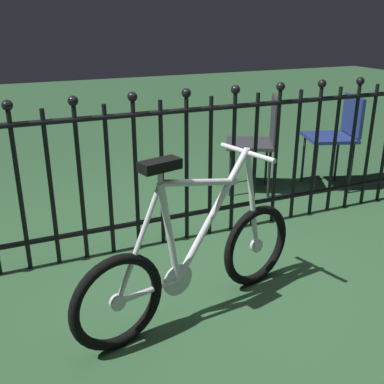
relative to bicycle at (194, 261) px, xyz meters
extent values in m
plane|color=#2D5432|center=(0.31, 0.19, -0.31)|extent=(20.00, 20.00, 0.00)
cylinder|color=black|center=(-0.79, 0.85, 0.20)|extent=(0.03, 0.03, 1.03)
sphere|color=black|center=(-0.79, 0.85, 0.75)|extent=(0.06, 0.06, 0.06)
cylinder|color=black|center=(-0.61, 0.85, 0.20)|extent=(0.03, 0.03, 1.03)
cylinder|color=black|center=(-0.42, 0.85, 0.20)|extent=(0.03, 0.03, 1.03)
sphere|color=black|center=(-0.42, 0.85, 0.75)|extent=(0.06, 0.06, 0.06)
cylinder|color=black|center=(-0.24, 0.85, 0.20)|extent=(0.03, 0.03, 1.03)
cylinder|color=black|center=(-0.05, 0.85, 0.20)|extent=(0.03, 0.03, 1.03)
sphere|color=black|center=(-0.05, 0.85, 0.75)|extent=(0.06, 0.06, 0.06)
cylinder|color=black|center=(0.13, 0.85, 0.20)|extent=(0.03, 0.03, 1.03)
cylinder|color=black|center=(0.32, 0.85, 0.20)|extent=(0.03, 0.03, 1.03)
sphere|color=black|center=(0.32, 0.85, 0.75)|extent=(0.06, 0.06, 0.06)
cylinder|color=black|center=(0.51, 0.85, 0.20)|extent=(0.03, 0.03, 1.03)
cylinder|color=black|center=(0.69, 0.85, 0.20)|extent=(0.03, 0.03, 1.03)
sphere|color=black|center=(0.69, 0.85, 0.75)|extent=(0.06, 0.06, 0.06)
cylinder|color=black|center=(0.88, 0.85, 0.20)|extent=(0.03, 0.03, 1.03)
cylinder|color=black|center=(1.06, 0.85, 0.20)|extent=(0.03, 0.03, 1.03)
sphere|color=black|center=(1.06, 0.85, 0.75)|extent=(0.06, 0.06, 0.06)
cylinder|color=black|center=(1.25, 0.85, 0.20)|extent=(0.03, 0.03, 1.03)
cylinder|color=black|center=(1.43, 0.85, 0.20)|extent=(0.03, 0.03, 1.03)
sphere|color=black|center=(1.43, 0.85, 0.75)|extent=(0.06, 0.06, 0.06)
cylinder|color=black|center=(1.62, 0.85, 0.20)|extent=(0.03, 0.03, 1.03)
cylinder|color=black|center=(1.80, 0.85, 0.20)|extent=(0.03, 0.03, 1.03)
sphere|color=black|center=(1.80, 0.85, 0.75)|extent=(0.06, 0.06, 0.06)
cylinder|color=black|center=(1.99, 0.85, 0.20)|extent=(0.03, 0.03, 1.03)
cylinder|color=black|center=(0.31, 0.85, -0.13)|extent=(4.43, 0.03, 0.03)
cylinder|color=black|center=(0.31, 0.85, 0.64)|extent=(4.43, 0.03, 0.03)
torus|color=black|center=(-0.46, -0.12, -0.06)|extent=(0.50, 0.18, 0.51)
cylinder|color=silver|center=(-0.46, -0.12, -0.06)|extent=(0.09, 0.05, 0.08)
torus|color=black|center=(0.46, 0.12, -0.06)|extent=(0.50, 0.18, 0.51)
cylinder|color=silver|center=(0.46, 0.12, -0.06)|extent=(0.09, 0.05, 0.08)
cylinder|color=silver|center=(0.12, 0.03, 0.25)|extent=(0.50, 0.16, 0.65)
cylinder|color=silver|center=(0.04, 0.01, 0.44)|extent=(0.49, 0.16, 0.14)
cylinder|color=silver|center=(-0.15, -0.04, 0.21)|extent=(0.14, 0.07, 0.57)
cylinder|color=silver|center=(-0.28, -0.07, -0.06)|extent=(0.36, 0.12, 0.04)
cylinder|color=silver|center=(-0.33, -0.08, 0.22)|extent=(0.29, 0.10, 0.56)
cylinder|color=silver|center=(0.41, 0.10, 0.25)|extent=(0.15, 0.07, 0.63)
cylinder|color=silver|center=(0.35, 0.09, 0.55)|extent=(0.03, 0.03, 0.02)
cylinder|color=silver|center=(0.35, 0.09, 0.54)|extent=(0.13, 0.39, 0.03)
cylinder|color=silver|center=(-0.20, -0.05, 0.53)|extent=(0.03, 0.03, 0.07)
cube|color=black|center=(-0.20, -0.05, 0.58)|extent=(0.22, 0.14, 0.05)
cylinder|color=silver|center=(-0.11, -0.03, -0.07)|extent=(0.18, 0.06, 0.18)
cylinder|color=black|center=(1.01, 1.47, -0.09)|extent=(0.02, 0.02, 0.44)
cylinder|color=black|center=(1.17, 1.77, -0.09)|extent=(0.02, 0.02, 0.44)
cylinder|color=black|center=(1.31, 1.30, -0.09)|extent=(0.02, 0.02, 0.44)
cylinder|color=black|center=(1.48, 1.61, -0.09)|extent=(0.02, 0.02, 0.44)
cube|color=#2D2D33|center=(1.24, 1.54, 0.14)|extent=(0.58, 0.58, 0.03)
cube|color=#2D2D33|center=(1.42, 1.44, 0.37)|extent=(0.22, 0.37, 0.40)
cylinder|color=black|center=(1.73, 1.20, -0.07)|extent=(0.02, 0.02, 0.48)
cylinder|color=black|center=(1.84, 1.52, -0.07)|extent=(0.02, 0.02, 0.48)
cylinder|color=black|center=(2.05, 1.09, -0.07)|extent=(0.02, 0.02, 0.48)
cylinder|color=black|center=(2.16, 1.41, -0.07)|extent=(0.02, 0.02, 0.48)
cube|color=navy|center=(1.95, 1.31, 0.18)|extent=(0.53, 0.53, 0.03)
cube|color=navy|center=(2.14, 1.24, 0.38)|extent=(0.16, 0.39, 0.35)
camera|label=1|loc=(-0.88, -1.98, 1.23)|focal=43.02mm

